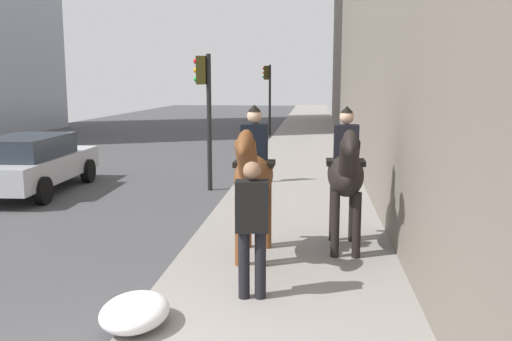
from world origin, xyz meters
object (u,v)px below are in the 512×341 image
at_px(pedestrian_greeting, 252,221).
at_px(car_near_lane, 32,162).
at_px(mounted_horse_far, 346,172).
at_px(mounted_horse_near, 253,174).
at_px(traffic_light_near_curb, 205,99).
at_px(traffic_light_far_curb, 268,88).

xyz_separation_m(pedestrian_greeting, car_near_lane, (6.59, 6.27, -0.33)).
relative_size(mounted_horse_far, car_near_lane, 0.49).
relative_size(pedestrian_greeting, car_near_lane, 0.37).
height_order(mounted_horse_near, traffic_light_near_curb, traffic_light_near_curb).
height_order(mounted_horse_far, traffic_light_near_curb, traffic_light_near_curb).
distance_m(mounted_horse_far, traffic_light_near_curb, 6.19).
height_order(mounted_horse_near, pedestrian_greeting, mounted_horse_near).
distance_m(pedestrian_greeting, traffic_light_near_curb, 7.69).
xyz_separation_m(mounted_horse_far, traffic_light_far_curb, (20.20, 2.90, 1.05)).
relative_size(traffic_light_near_curb, traffic_light_far_curb, 0.95).
distance_m(mounted_horse_near, traffic_light_far_curb, 20.82).
xyz_separation_m(pedestrian_greeting, traffic_light_far_curb, (22.32, 1.67, 1.33)).
xyz_separation_m(mounted_horse_near, car_near_lane, (5.01, 6.11, -0.64)).
xyz_separation_m(mounted_horse_near, traffic_light_far_curb, (20.74, 1.51, 1.02)).
height_order(mounted_horse_near, mounted_horse_far, mounted_horse_near).
relative_size(mounted_horse_far, pedestrian_greeting, 1.33).
bearing_deg(car_near_lane, mounted_horse_far, -123.15).
height_order(traffic_light_near_curb, traffic_light_far_curb, traffic_light_far_curb).
height_order(mounted_horse_far, car_near_lane, mounted_horse_far).
bearing_deg(traffic_light_far_curb, pedestrian_greeting, -175.72).
distance_m(mounted_horse_far, car_near_lane, 8.75).
distance_m(pedestrian_greeting, car_near_lane, 9.10).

